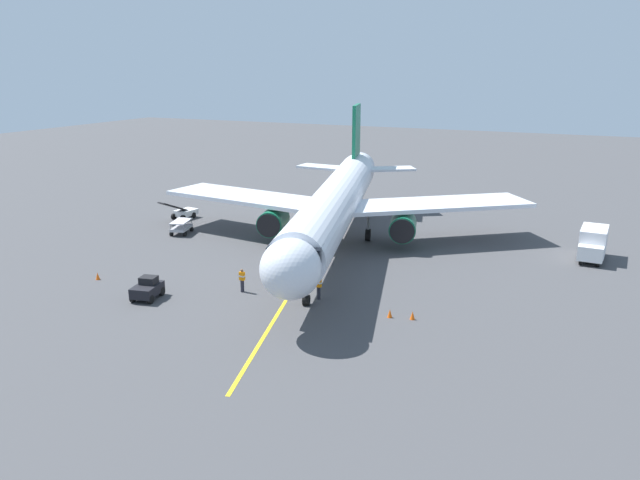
# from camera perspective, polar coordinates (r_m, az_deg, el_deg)

# --- Properties ---
(ground_plane) EXTENTS (220.00, 220.00, 0.00)m
(ground_plane) POSITION_cam_1_polar(r_m,az_deg,el_deg) (53.86, 0.68, -0.82)
(ground_plane) COLOR #424244
(apron_lead_in_line) EXTENTS (10.42, 38.74, 0.01)m
(apron_lead_in_line) POSITION_cam_1_polar(r_m,az_deg,el_deg) (48.76, -1.34, -2.61)
(apron_lead_in_line) COLOR yellow
(apron_lead_in_line) RESTS_ON ground
(airplane) EXTENTS (33.66, 39.77, 11.50)m
(airplane) POSITION_cam_1_polar(r_m,az_deg,el_deg) (53.25, 1.49, 3.43)
(airplane) COLOR silver
(airplane) RESTS_ON ground
(ground_crew_marshaller) EXTENTS (0.45, 0.35, 1.71)m
(ground_crew_marshaller) POSITION_cam_1_polar(r_m,az_deg,el_deg) (42.10, -0.13, -4.37)
(ground_crew_marshaller) COLOR #23232D
(ground_crew_marshaller) RESTS_ON ground
(ground_crew_wing_walker) EXTENTS (0.41, 0.27, 1.71)m
(ground_crew_wing_walker) POSITION_cam_1_polar(r_m,az_deg,el_deg) (43.76, -7.24, -3.70)
(ground_crew_wing_walker) COLOR #23232D
(ground_crew_wing_walker) RESTS_ON ground
(tug_near_nose) EXTENTS (1.95, 2.55, 1.50)m
(tug_near_nose) POSITION_cam_1_polar(r_m,az_deg,el_deg) (43.90, -15.73, -4.38)
(tug_near_nose) COLOR black
(tug_near_nose) RESTS_ON ground
(baggage_cart_portside) EXTENTS (2.15, 2.89, 1.27)m
(baggage_cart_portside) POSITION_cam_1_polar(r_m,az_deg,el_deg) (60.08, -12.74, 1.19)
(baggage_cart_portside) COLOR #9E9EA3
(baggage_cart_portside) RESTS_ON ground
(box_truck_starboard_side) EXTENTS (2.18, 4.69, 2.62)m
(box_truck_starboard_side) POSITION_cam_1_polar(r_m,az_deg,el_deg) (55.25, 23.99, -0.30)
(box_truck_starboard_side) COLOR white
(box_truck_starboard_side) RESTS_ON ground
(belt_loader_rear_apron) EXTENTS (1.85, 4.69, 2.32)m
(belt_loader_rear_apron) POSITION_cam_1_polar(r_m,az_deg,el_deg) (65.94, -12.52, 2.55)
(belt_loader_rear_apron) COLOR white
(belt_loader_rear_apron) RESTS_ON ground
(safety_cone_nose_left) EXTENTS (0.32, 0.32, 0.55)m
(safety_cone_nose_left) POSITION_cam_1_polar(r_m,az_deg,el_deg) (49.01, -19.94, -3.16)
(safety_cone_nose_left) COLOR #F2590F
(safety_cone_nose_left) RESTS_ON ground
(safety_cone_nose_right) EXTENTS (0.32, 0.32, 0.55)m
(safety_cone_nose_right) POSITION_cam_1_polar(r_m,az_deg,el_deg) (39.46, 8.58, -6.93)
(safety_cone_nose_right) COLOR #F2590F
(safety_cone_nose_right) RESTS_ON ground
(safety_cone_wing_port) EXTENTS (0.32, 0.32, 0.55)m
(safety_cone_wing_port) POSITION_cam_1_polar(r_m,az_deg,el_deg) (39.57, 6.50, -6.78)
(safety_cone_wing_port) COLOR #F2590F
(safety_cone_wing_port) RESTS_ON ground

